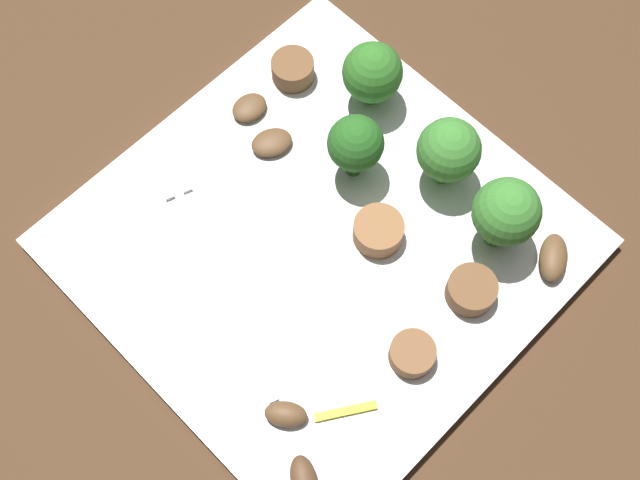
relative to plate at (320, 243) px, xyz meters
name	(u,v)px	position (x,y,z in m)	size (l,w,h in m)	color
ground_plane	(320,247)	(0.00, 0.00, -0.01)	(1.40, 1.40, 0.00)	#422B19
plate	(320,243)	(0.00, 0.00, 0.00)	(0.27, 0.27, 0.01)	white
fork	(204,249)	(0.05, 0.06, 0.01)	(0.17, 0.07, 0.00)	silver
broccoli_floret_0	(356,144)	(0.02, -0.05, 0.04)	(0.04, 0.04, 0.05)	#296420
broccoli_floret_1	(506,213)	(-0.08, -0.08, 0.04)	(0.04, 0.04, 0.06)	#408630
broccoli_floret_2	(449,151)	(-0.02, -0.09, 0.04)	(0.04, 0.04, 0.05)	#408630
broccoli_floret_3	(372,73)	(0.05, -0.10, 0.04)	(0.04, 0.04, 0.05)	#347525
sausage_slice_0	(471,290)	(-0.09, -0.04, 0.01)	(0.03, 0.03, 0.02)	brown
sausage_slice_1	(378,231)	(-0.02, -0.03, 0.01)	(0.03, 0.03, 0.02)	brown
sausage_slice_2	(412,354)	(-0.09, 0.01, 0.01)	(0.03, 0.03, 0.01)	brown
sausage_slice_3	(293,69)	(0.10, -0.07, 0.01)	(0.03, 0.03, 0.02)	brown
mushroom_0	(304,479)	(-0.10, 0.11, 0.01)	(0.03, 0.01, 0.01)	#4C331E
mushroom_1	(553,258)	(-0.11, -0.09, 0.01)	(0.03, 0.02, 0.01)	brown
mushroom_2	(272,143)	(0.07, -0.02, 0.01)	(0.03, 0.02, 0.01)	brown
mushroom_3	(286,414)	(-0.06, 0.09, 0.01)	(0.02, 0.01, 0.01)	brown
mushroom_4	(249,108)	(0.10, -0.03, 0.01)	(0.02, 0.02, 0.01)	brown
pepper_strip_1	(345,411)	(-0.09, 0.06, 0.01)	(0.04, 0.00, 0.00)	yellow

